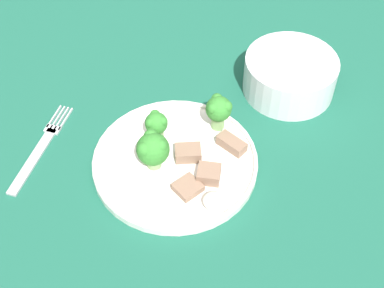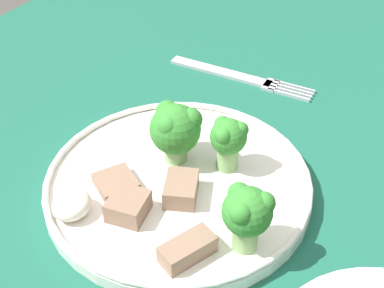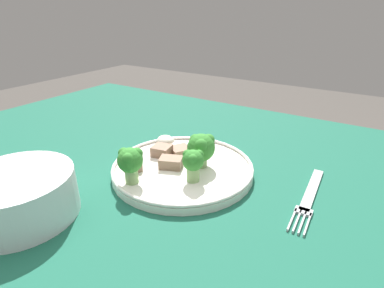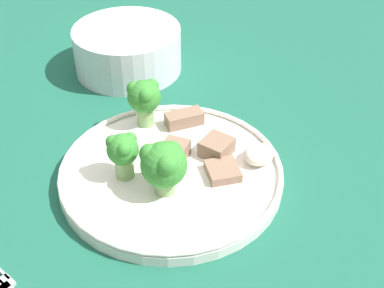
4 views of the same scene
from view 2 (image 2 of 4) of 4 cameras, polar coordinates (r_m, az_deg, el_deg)
The scene contains 11 objects.
table at distance 0.55m, azimuth 9.16°, elevation -14.59°, with size 1.27×1.04×0.74m.
dinner_plate at distance 0.49m, azimuth -1.49°, elevation -4.21°, with size 0.24×0.24×0.02m.
fork at distance 0.65m, azimuth 5.00°, elevation 7.16°, with size 0.03×0.18×0.00m.
broccoli_floret_near_rim_left at distance 0.49m, azimuth -1.80°, elevation 1.66°, with size 0.05×0.05×0.06m.
broccoli_floret_center_left at distance 0.41m, azimuth 5.90°, elevation -7.31°, with size 0.04×0.04×0.06m.
broccoli_floret_back_left at distance 0.48m, azimuth 3.90°, elevation 0.56°, with size 0.03×0.03×0.05m.
meat_slice_front_slice at distance 0.47m, azimuth -1.17°, elevation -4.81°, with size 0.05×0.04×0.02m.
meat_slice_middle_slice at distance 0.48m, azimuth -8.13°, elevation -4.15°, with size 0.05×0.05×0.01m.
meat_slice_rear_slice at distance 0.42m, azimuth -0.48°, elevation -11.18°, with size 0.05×0.04×0.02m.
meat_slice_edge_slice at distance 0.46m, azimuth -6.83°, elevation -6.61°, with size 0.04×0.04×0.02m.
sauce_dollop at distance 0.46m, azimuth -12.70°, elevation -6.38°, with size 0.04×0.03×0.02m.
Camera 2 is at (0.32, 0.09, 1.08)m, focal length 50.00 mm.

